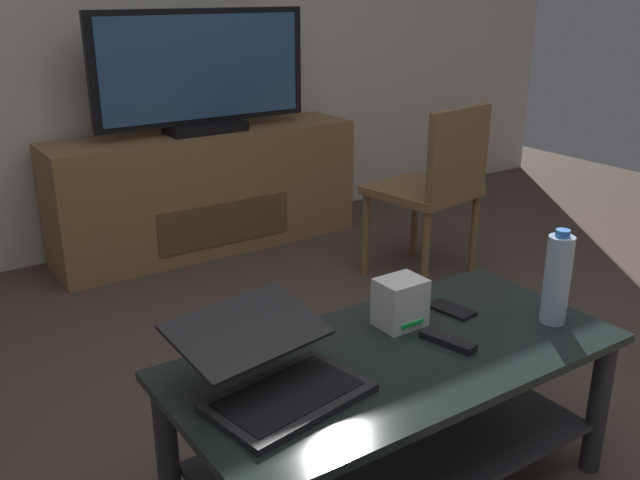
{
  "coord_description": "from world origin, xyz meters",
  "views": [
    {
      "loc": [
        -1.25,
        -1.24,
        1.38
      ],
      "look_at": [
        -0.06,
        0.51,
        0.61
      ],
      "focal_mm": 39.36,
      "sensor_mm": 36.0,
      "label": 1
    }
  ],
  "objects_px": {
    "coffee_table": "(396,398)",
    "tv_remote": "(448,341)",
    "television": "(203,74)",
    "cell_phone": "(451,309)",
    "media_cabinet": "(208,191)",
    "router_box": "(400,302)",
    "dining_chair": "(435,183)",
    "water_bottle_near": "(557,279)",
    "laptop": "(272,369)"
  },
  "relations": [
    {
      "from": "media_cabinet",
      "to": "coffee_table",
      "type": "bearing_deg",
      "value": -102.17
    },
    {
      "from": "router_box",
      "to": "coffee_table",
      "type": "bearing_deg",
      "value": -131.61
    },
    {
      "from": "media_cabinet",
      "to": "tv_remote",
      "type": "relative_size",
      "value": 10.51
    },
    {
      "from": "router_box",
      "to": "dining_chair",
      "type": "bearing_deg",
      "value": 43.04
    },
    {
      "from": "cell_phone",
      "to": "laptop",
      "type": "bearing_deg",
      "value": 178.17
    },
    {
      "from": "coffee_table",
      "to": "laptop",
      "type": "relative_size",
      "value": 2.83
    },
    {
      "from": "coffee_table",
      "to": "router_box",
      "type": "height_order",
      "value": "router_box"
    },
    {
      "from": "water_bottle_near",
      "to": "laptop",
      "type": "bearing_deg",
      "value": 171.04
    },
    {
      "from": "dining_chair",
      "to": "router_box",
      "type": "distance_m",
      "value": 1.45
    },
    {
      "from": "water_bottle_near",
      "to": "tv_remote",
      "type": "bearing_deg",
      "value": 168.76
    },
    {
      "from": "router_box",
      "to": "tv_remote",
      "type": "distance_m",
      "value": 0.18
    },
    {
      "from": "router_box",
      "to": "cell_phone",
      "type": "xyz_separation_m",
      "value": [
        0.19,
        -0.02,
        -0.07
      ]
    },
    {
      "from": "laptop",
      "to": "cell_phone",
      "type": "height_order",
      "value": "laptop"
    },
    {
      "from": "media_cabinet",
      "to": "cell_phone",
      "type": "xyz_separation_m",
      "value": [
        -0.17,
        -2.04,
        0.14
      ]
    },
    {
      "from": "dining_chair",
      "to": "cell_phone",
      "type": "bearing_deg",
      "value": -130.88
    },
    {
      "from": "television",
      "to": "tv_remote",
      "type": "bearing_deg",
      "value": -98.47
    },
    {
      "from": "television",
      "to": "cell_phone",
      "type": "relative_size",
      "value": 8.39
    },
    {
      "from": "dining_chair",
      "to": "media_cabinet",
      "type": "bearing_deg",
      "value": 124.32
    },
    {
      "from": "router_box",
      "to": "water_bottle_near",
      "type": "height_order",
      "value": "water_bottle_near"
    },
    {
      "from": "coffee_table",
      "to": "cell_phone",
      "type": "bearing_deg",
      "value": 19.31
    },
    {
      "from": "laptop",
      "to": "tv_remote",
      "type": "distance_m",
      "value": 0.52
    },
    {
      "from": "coffee_table",
      "to": "router_box",
      "type": "bearing_deg",
      "value": 48.39
    },
    {
      "from": "coffee_table",
      "to": "laptop",
      "type": "bearing_deg",
      "value": 176.23
    },
    {
      "from": "router_box",
      "to": "media_cabinet",
      "type": "bearing_deg",
      "value": 80.05
    },
    {
      "from": "coffee_table",
      "to": "dining_chair",
      "type": "height_order",
      "value": "dining_chair"
    },
    {
      "from": "router_box",
      "to": "cell_phone",
      "type": "bearing_deg",
      "value": -5.42
    },
    {
      "from": "laptop",
      "to": "water_bottle_near",
      "type": "xyz_separation_m",
      "value": [
        0.86,
        -0.14,
        0.08
      ]
    },
    {
      "from": "dining_chair",
      "to": "router_box",
      "type": "height_order",
      "value": "dining_chair"
    },
    {
      "from": "laptop",
      "to": "tv_remote",
      "type": "relative_size",
      "value": 2.72
    },
    {
      "from": "television",
      "to": "water_bottle_near",
      "type": "relative_size",
      "value": 4.17
    },
    {
      "from": "media_cabinet",
      "to": "water_bottle_near",
      "type": "xyz_separation_m",
      "value": [
        0.03,
        -2.26,
        0.27
      ]
    },
    {
      "from": "water_bottle_near",
      "to": "media_cabinet",
      "type": "bearing_deg",
      "value": 90.66
    },
    {
      "from": "coffee_table",
      "to": "router_box",
      "type": "xyz_separation_m",
      "value": [
        0.11,
        0.12,
        0.21
      ]
    },
    {
      "from": "media_cabinet",
      "to": "tv_remote",
      "type": "distance_m",
      "value": 2.22
    },
    {
      "from": "media_cabinet",
      "to": "tv_remote",
      "type": "xyz_separation_m",
      "value": [
        -0.32,
        -2.19,
        0.14
      ]
    },
    {
      "from": "television",
      "to": "router_box",
      "type": "xyz_separation_m",
      "value": [
        -0.36,
        -2.01,
        -0.42
      ]
    },
    {
      "from": "coffee_table",
      "to": "television",
      "type": "distance_m",
      "value": 2.27
    },
    {
      "from": "dining_chair",
      "to": "router_box",
      "type": "relative_size",
      "value": 6.13
    },
    {
      "from": "coffee_table",
      "to": "tv_remote",
      "type": "distance_m",
      "value": 0.21
    },
    {
      "from": "television",
      "to": "dining_chair",
      "type": "height_order",
      "value": "television"
    },
    {
      "from": "media_cabinet",
      "to": "laptop",
      "type": "relative_size",
      "value": 3.86
    },
    {
      "from": "media_cabinet",
      "to": "water_bottle_near",
      "type": "relative_size",
      "value": 5.97
    },
    {
      "from": "dining_chair",
      "to": "laptop",
      "type": "bearing_deg",
      "value": -144.79
    },
    {
      "from": "television",
      "to": "laptop",
      "type": "bearing_deg",
      "value": -111.7
    },
    {
      "from": "dining_chair",
      "to": "laptop",
      "type": "height_order",
      "value": "dining_chair"
    },
    {
      "from": "dining_chair",
      "to": "cell_phone",
      "type": "distance_m",
      "value": 1.34
    },
    {
      "from": "router_box",
      "to": "water_bottle_near",
      "type": "relative_size",
      "value": 0.5
    },
    {
      "from": "coffee_table",
      "to": "router_box",
      "type": "relative_size",
      "value": 8.73
    },
    {
      "from": "tv_remote",
      "to": "router_box",
      "type": "bearing_deg",
      "value": 87.85
    },
    {
      "from": "media_cabinet",
      "to": "cell_phone",
      "type": "relative_size",
      "value": 12.01
    }
  ]
}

